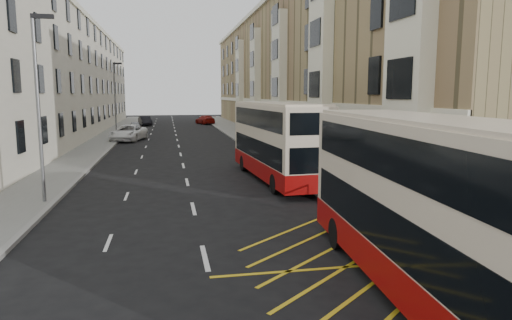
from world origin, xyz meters
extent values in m
cube|color=slate|center=(8.00, 30.00, 0.07)|extent=(4.00, 120.00, 0.15)
cube|color=slate|center=(-7.50, 30.00, 0.07)|extent=(3.00, 120.00, 0.15)
cube|color=gray|center=(6.00, 30.00, 0.07)|extent=(0.25, 120.00, 0.15)
cube|color=gray|center=(-6.00, 30.00, 0.07)|extent=(0.25, 120.00, 0.15)
cube|color=#948456|center=(15.00, 45.50, 7.50)|extent=(10.00, 79.00, 15.00)
cube|color=white|center=(9.97, 45.50, 4.00)|extent=(0.18, 79.00, 0.50)
cube|color=white|center=(9.90, 45.50, 15.00)|extent=(0.40, 79.00, 0.50)
cube|color=white|center=(9.65, 10.00, 7.50)|extent=(0.80, 3.20, 10.00)
cube|color=white|center=(9.65, 22.00, 7.50)|extent=(0.80, 3.20, 10.00)
cube|color=white|center=(9.65, 34.00, 7.50)|extent=(0.80, 3.20, 10.00)
cube|color=white|center=(9.65, 46.00, 7.50)|extent=(0.80, 3.20, 10.00)
cube|color=white|center=(9.65, 58.00, 7.50)|extent=(0.80, 3.20, 10.00)
cube|color=#590B18|center=(9.95, 14.00, 1.70)|extent=(0.20, 1.60, 3.00)
cube|color=#590B18|center=(9.95, 26.00, 1.70)|extent=(0.20, 1.60, 3.00)
cube|color=#590B18|center=(9.95, 38.00, 1.70)|extent=(0.20, 1.60, 3.00)
cube|color=#590B18|center=(9.95, 50.00, 1.70)|extent=(0.20, 1.60, 3.00)
cube|color=#590B18|center=(9.95, 62.00, 1.70)|extent=(0.20, 1.60, 3.00)
cube|color=silver|center=(-13.50, 45.50, 6.50)|extent=(9.00, 79.00, 13.00)
cube|color=white|center=(-8.97, 45.50, 13.00)|extent=(0.30, 79.00, 0.50)
cube|color=black|center=(7.56, 1.90, 1.45)|extent=(0.08, 0.08, 2.60)
cylinder|color=red|center=(6.25, 2.50, 0.65)|extent=(0.06, 0.06, 1.00)
cylinder|color=red|center=(6.25, 5.75, 0.65)|extent=(0.06, 0.06, 1.00)
cylinder|color=red|center=(6.25, 9.00, 0.65)|extent=(0.06, 0.06, 1.00)
cube|color=red|center=(6.25, 5.75, 1.13)|extent=(0.05, 6.50, 0.06)
cube|color=red|center=(6.25, 5.75, 0.70)|extent=(0.05, 6.50, 0.06)
cylinder|color=slate|center=(-6.40, 12.00, 4.15)|extent=(0.16, 0.16, 8.00)
cube|color=black|center=(-6.00, 12.00, 8.05)|extent=(0.90, 0.18, 0.18)
cylinder|color=slate|center=(-6.40, 42.00, 4.15)|extent=(0.16, 0.16, 8.00)
cube|color=black|center=(-6.00, 42.00, 8.05)|extent=(0.90, 0.18, 0.18)
cube|color=beige|center=(5.00, 0.55, 2.27)|extent=(3.21, 10.89, 3.86)
cube|color=#8C0807|center=(5.00, 0.55, 0.78)|extent=(3.24, 10.92, 0.88)
cube|color=black|center=(5.00, 0.55, 1.81)|extent=(3.19, 10.04, 1.07)
cube|color=black|center=(5.00, 0.55, 3.47)|extent=(3.19, 10.04, 0.98)
cube|color=beige|center=(5.00, 0.55, 4.24)|extent=(3.08, 10.45, 0.12)
cube|color=black|center=(5.39, 5.88, 1.86)|extent=(2.08, 0.23, 1.27)
cube|color=black|center=(5.39, 5.88, 3.86)|extent=(1.71, 0.20, 0.44)
cylinder|color=black|center=(4.15, 4.05, 0.49)|extent=(0.34, 0.99, 0.98)
cylinder|color=black|center=(6.35, 3.90, 0.49)|extent=(0.34, 0.99, 0.98)
cube|color=beige|center=(5.00, 15.68, 2.31)|extent=(3.08, 11.03, 3.92)
cube|color=#8C0807|center=(5.00, 15.68, 0.79)|extent=(3.11, 11.06, 0.89)
cube|color=black|center=(5.00, 15.68, 1.84)|extent=(3.07, 10.16, 1.09)
cube|color=black|center=(5.00, 15.68, 3.52)|extent=(3.07, 10.16, 0.99)
cube|color=beige|center=(5.00, 15.68, 4.31)|extent=(2.96, 10.59, 0.12)
cube|color=black|center=(4.70, 21.11, 1.88)|extent=(2.11, 0.20, 1.29)
cube|color=black|center=(4.70, 21.11, 3.92)|extent=(1.74, 0.18, 0.45)
cube|color=black|center=(5.30, 10.25, 1.88)|extent=(2.11, 0.20, 1.19)
cylinder|color=black|center=(3.69, 19.10, 0.50)|extent=(0.33, 1.01, 0.99)
cylinder|color=black|center=(5.93, 19.23, 0.50)|extent=(0.33, 1.01, 0.99)
cylinder|color=black|center=(4.07, 12.13, 0.50)|extent=(0.33, 1.01, 0.99)
cylinder|color=black|center=(6.31, 12.25, 0.50)|extent=(0.33, 1.01, 0.99)
imported|color=black|center=(7.77, 1.13, 1.08)|extent=(1.03, 0.88, 1.86)
imported|color=black|center=(6.35, 6.56, 1.05)|extent=(1.11, 0.57, 1.81)
imported|color=white|center=(-4.99, 40.05, 0.83)|extent=(4.04, 6.45, 1.66)
imported|color=#94969B|center=(-5.20, 52.89, 0.64)|extent=(1.67, 3.79, 1.27)
imported|color=black|center=(-4.37, 63.83, 0.73)|extent=(2.41, 4.68, 1.47)
imported|color=maroon|center=(5.08, 65.44, 0.71)|extent=(3.26, 5.27, 1.43)
camera|label=1|loc=(-0.99, -9.04, 4.82)|focal=32.00mm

